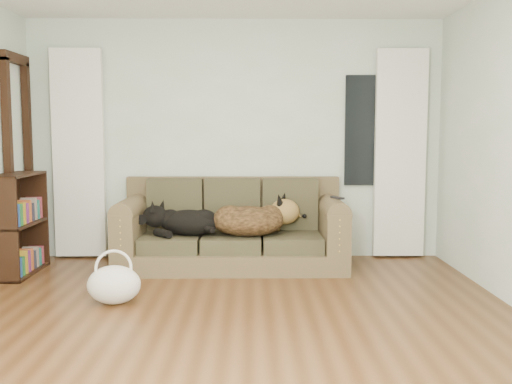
{
  "coord_description": "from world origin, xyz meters",
  "views": [
    {
      "loc": [
        0.18,
        -3.79,
        1.38
      ],
      "look_at": [
        0.22,
        1.6,
        0.82
      ],
      "focal_mm": 40.0,
      "sensor_mm": 36.0,
      "label": 1
    }
  ],
  "objects_px": {
    "dog_black_lab": "(185,222)",
    "tote_bag": "(114,284)",
    "dog_shepherd": "(252,221)",
    "bookshelf": "(19,223)",
    "sofa": "(232,224)"
  },
  "relations": [
    {
      "from": "dog_black_lab",
      "to": "tote_bag",
      "type": "height_order",
      "value": "dog_black_lab"
    },
    {
      "from": "dog_shepherd",
      "to": "bookshelf",
      "type": "xyz_separation_m",
      "value": [
        -2.28,
        -0.17,
        0.01
      ]
    },
    {
      "from": "tote_bag",
      "to": "bookshelf",
      "type": "relative_size",
      "value": 0.44
    },
    {
      "from": "dog_black_lab",
      "to": "dog_shepherd",
      "type": "xyz_separation_m",
      "value": [
        0.68,
        -0.03,
        0.01
      ]
    },
    {
      "from": "sofa",
      "to": "dog_shepherd",
      "type": "bearing_deg",
      "value": -25.19
    },
    {
      "from": "dog_shepherd",
      "to": "bookshelf",
      "type": "relative_size",
      "value": 0.76
    },
    {
      "from": "dog_black_lab",
      "to": "bookshelf",
      "type": "relative_size",
      "value": 0.63
    },
    {
      "from": "sofa",
      "to": "dog_black_lab",
      "type": "height_order",
      "value": "sofa"
    },
    {
      "from": "dog_black_lab",
      "to": "tote_bag",
      "type": "relative_size",
      "value": 1.44
    },
    {
      "from": "sofa",
      "to": "dog_black_lab",
      "type": "bearing_deg",
      "value": -171.2
    },
    {
      "from": "dog_black_lab",
      "to": "tote_bag",
      "type": "bearing_deg",
      "value": -88.98
    },
    {
      "from": "dog_black_lab",
      "to": "tote_bag",
      "type": "distance_m",
      "value": 1.31
    },
    {
      "from": "bookshelf",
      "to": "dog_shepherd",
      "type": "bearing_deg",
      "value": 2.3
    },
    {
      "from": "dog_black_lab",
      "to": "dog_shepherd",
      "type": "height_order",
      "value": "dog_shepherd"
    },
    {
      "from": "bookshelf",
      "to": "sofa",
      "type": "bearing_deg",
      "value": 5.42
    }
  ]
}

